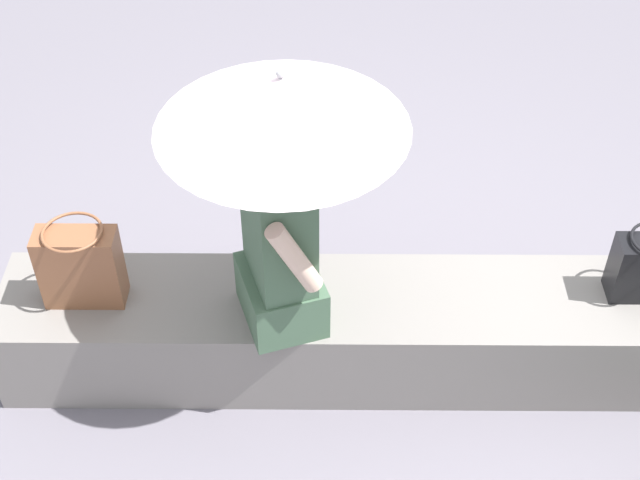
{
  "coord_description": "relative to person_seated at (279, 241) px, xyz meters",
  "views": [
    {
      "loc": [
        0.13,
        2.44,
        2.96
      ],
      "look_at": [
        0.15,
        0.05,
        0.76
      ],
      "focal_mm": 50.0,
      "sensor_mm": 36.0,
      "label": 1
    }
  ],
  "objects": [
    {
      "name": "parasol",
      "position": [
        -0.02,
        -0.07,
        0.54
      ],
      "size": [
        0.86,
        0.86,
        1.06
      ],
      "color": "#B7B7BC",
      "rests_on": "stone_bench"
    },
    {
      "name": "person_seated",
      "position": [
        0.0,
        0.0,
        0.0
      ],
      "size": [
        0.37,
        0.51,
        0.9
      ],
      "color": "#47664C",
      "rests_on": "stone_bench"
    },
    {
      "name": "ground_plane",
      "position": [
        -0.29,
        -0.1,
        -0.79
      ],
      "size": [
        14.0,
        14.0,
        0.0
      ],
      "primitive_type": "plane",
      "color": "slate"
    },
    {
      "name": "handbag_black",
      "position": [
        0.77,
        -0.08,
        -0.21
      ],
      "size": [
        0.31,
        0.23,
        0.36
      ],
      "color": "brown",
      "rests_on": "stone_bench"
    },
    {
      "name": "stone_bench",
      "position": [
        -0.29,
        -0.1,
        -0.59
      ],
      "size": [
        2.87,
        0.49,
        0.41
      ],
      "primitive_type": "cube",
      "color": "gray",
      "rests_on": "ground"
    }
  ]
}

